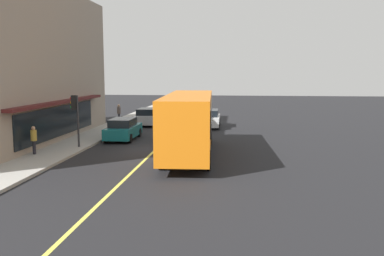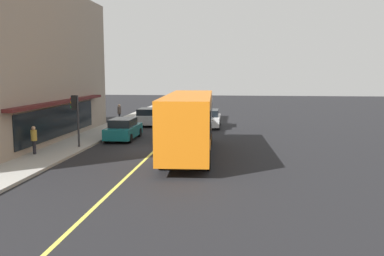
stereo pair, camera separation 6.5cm
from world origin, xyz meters
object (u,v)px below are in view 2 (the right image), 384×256
bus (189,121)px  car_silver (148,117)px  pedestrian_waiting (34,138)px  car_white (210,119)px  traffic_light (75,109)px  pedestrian_by_curb (119,112)px  car_teal (123,129)px

bus → car_silver: size_ratio=2.59×
bus → pedestrian_waiting: (-1.34, 8.67, -0.88)m
car_silver → pedestrian_waiting: 15.05m
car_white → pedestrian_waiting: size_ratio=2.71×
traffic_light → pedestrian_by_curb: (12.35, 0.82, -1.37)m
car_white → car_teal: bearing=142.5°
car_silver → pedestrian_by_curb: size_ratio=2.56×
car_white → pedestrian_waiting: (-13.78, 9.01, 0.36)m
bus → car_silver: bearing=21.8°
traffic_light → car_silver: traffic_light is taller
pedestrian_waiting → pedestrian_by_curb: bearing=-2.5°
car_teal → pedestrian_by_curb: pedestrian_by_curb is taller
bus → pedestrian_waiting: bus is taller
car_teal → pedestrian_waiting: 7.28m
car_silver → pedestrian_waiting: size_ratio=2.71×
traffic_light → pedestrian_waiting: size_ratio=2.00×
car_white → pedestrian_by_curb: size_ratio=2.55×
bus → car_teal: (5.09, 5.29, -1.24)m
traffic_light → car_teal: size_ratio=0.74×
car_teal → bus: bearing=-133.9°
bus → pedestrian_by_curb: size_ratio=6.63×
car_white → pedestrian_by_curb: bearing=82.4°
car_silver → pedestrian_waiting: pedestrian_waiting is taller
bus → car_white: size_ratio=2.60×
car_teal → pedestrian_waiting: pedestrian_waiting is taller
car_silver → car_white: (-0.89, -5.67, 0.00)m
pedestrian_waiting → car_teal: bearing=-27.7°
pedestrian_by_curb → pedestrian_waiting: pedestrian_by_curb is taller
bus → pedestrian_by_curb: bearing=30.6°
traffic_light → car_white: 13.65m
traffic_light → pedestrian_waiting: traffic_light is taller
bus → car_teal: bus is taller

